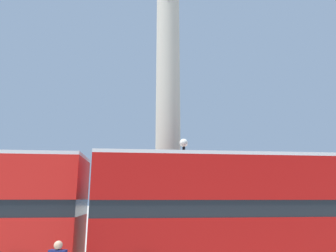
% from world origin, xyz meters
% --- Properties ---
extents(ground_plane, '(200.00, 200.00, 0.00)m').
position_xyz_m(ground_plane, '(0.00, 0.00, 0.00)').
color(ground_plane, '#ADA89E').
extents(monument_column, '(4.52, 4.52, 19.67)m').
position_xyz_m(monument_column, '(0.00, 0.00, 6.67)').
color(monument_column, '#ADA593').
rests_on(monument_column, ground_plane).
extents(bus_a, '(11.09, 3.43, 4.27)m').
position_xyz_m(bus_a, '(1.67, -6.97, 2.36)').
color(bus_a, '#A80F0C').
rests_on(bus_a, ground_plane).
extents(street_lamp, '(0.42, 0.42, 5.64)m').
position_xyz_m(street_lamp, '(0.23, -3.15, 3.16)').
color(street_lamp, black).
rests_on(street_lamp, ground_plane).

